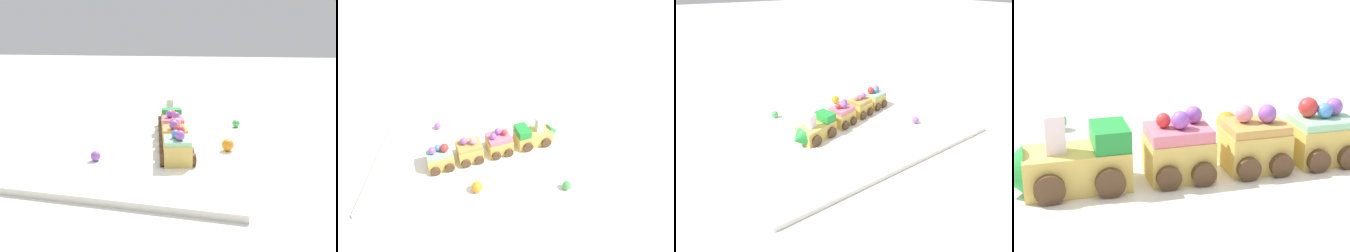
% 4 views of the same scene
% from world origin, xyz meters
% --- Properties ---
extents(ground_plane, '(10.00, 10.00, 0.00)m').
position_xyz_m(ground_plane, '(0.00, 0.00, 0.00)').
color(ground_plane, beige).
extents(display_board, '(0.64, 0.43, 0.01)m').
position_xyz_m(display_board, '(0.00, 0.00, 0.01)').
color(display_board, white).
rests_on(display_board, ground_plane).
extents(cake_train_locomotive, '(0.14, 0.09, 0.08)m').
position_xyz_m(cake_train_locomotive, '(0.12, -0.00, 0.04)').
color(cake_train_locomotive, '#E0BC56').
rests_on(cake_train_locomotive, display_board).
extents(cake_car_strawberry, '(0.08, 0.08, 0.07)m').
position_xyz_m(cake_car_strawberry, '(0.02, -0.03, 0.04)').
color(cake_car_strawberry, '#E0BC56').
rests_on(cake_car_strawberry, display_board).
extents(cake_car_caramel, '(0.08, 0.08, 0.07)m').
position_xyz_m(cake_car_caramel, '(-0.06, -0.06, 0.04)').
color(cake_car_caramel, '#E0BC56').
rests_on(cake_car_caramel, display_board).
extents(cake_car_mint, '(0.08, 0.08, 0.07)m').
position_xyz_m(cake_car_mint, '(-0.14, -0.08, 0.04)').
color(cake_car_mint, '#E0BC56').
rests_on(cake_car_mint, display_board).
extents(gumball_green, '(0.02, 0.02, 0.02)m').
position_xyz_m(gumball_green, '(0.17, -0.18, 0.02)').
color(gumball_green, '#4CBC56').
rests_on(gumball_green, display_board).
extents(gumball_orange, '(0.03, 0.03, 0.03)m').
position_xyz_m(gumball_orange, '(-0.05, -0.17, 0.03)').
color(gumball_orange, orange).
rests_on(gumball_orange, display_board).
extents(gumball_purple, '(0.02, 0.02, 0.02)m').
position_xyz_m(gumball_purple, '(-0.17, 0.08, 0.02)').
color(gumball_purple, '#9956C6').
rests_on(gumball_purple, display_board).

